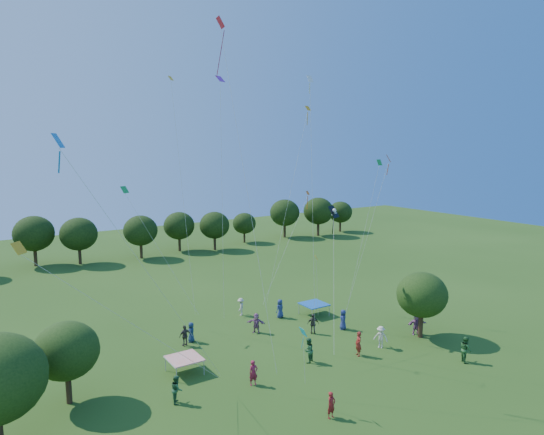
{
  "coord_description": "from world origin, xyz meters",
  "views": [
    {
      "loc": [
        -16.96,
        -11.83,
        15.49
      ],
      "look_at": [
        0.0,
        14.0,
        11.0
      ],
      "focal_mm": 32.0,
      "sensor_mm": 36.0,
      "label": 1
    }
  ],
  "objects_px": {
    "near_tree_east": "(422,295)",
    "red_high_kite": "(229,83)",
    "tent_blue": "(314,304)",
    "near_tree_north": "(66,351)",
    "tent_red_stripe": "(184,359)",
    "pirate_kite": "(334,214)"
  },
  "relations": [
    {
      "from": "near_tree_east",
      "to": "red_high_kite",
      "type": "xyz_separation_m",
      "value": [
        -15.6,
        3.58,
        16.04
      ]
    },
    {
      "from": "near_tree_north",
      "to": "near_tree_east",
      "type": "relative_size",
      "value": 0.94
    },
    {
      "from": "tent_blue",
      "to": "pirate_kite",
      "type": "xyz_separation_m",
      "value": [
        -1.56,
        -4.41,
        9.09
      ]
    },
    {
      "from": "near_tree_east",
      "to": "tent_blue",
      "type": "bearing_deg",
      "value": 114.06
    },
    {
      "from": "tent_red_stripe",
      "to": "near_tree_north",
      "type": "bearing_deg",
      "value": 178.98
    },
    {
      "from": "tent_red_stripe",
      "to": "red_high_kite",
      "type": "height_order",
      "value": "red_high_kite"
    },
    {
      "from": "near_tree_east",
      "to": "red_high_kite",
      "type": "relative_size",
      "value": 0.24
    },
    {
      "from": "tent_blue",
      "to": "red_high_kite",
      "type": "bearing_deg",
      "value": -154.91
    },
    {
      "from": "tent_blue",
      "to": "pirate_kite",
      "type": "relative_size",
      "value": 0.23
    },
    {
      "from": "tent_blue",
      "to": "red_high_kite",
      "type": "height_order",
      "value": "red_high_kite"
    },
    {
      "from": "pirate_kite",
      "to": "near_tree_north",
      "type": "bearing_deg",
      "value": 179.33
    },
    {
      "from": "near_tree_east",
      "to": "tent_red_stripe",
      "type": "xyz_separation_m",
      "value": [
        -18.76,
        4.7,
        -2.57
      ]
    },
    {
      "from": "tent_blue",
      "to": "near_tree_east",
      "type": "bearing_deg",
      "value": -65.94
    },
    {
      "from": "near_tree_north",
      "to": "tent_blue",
      "type": "xyz_separation_m",
      "value": [
        22.23,
        4.17,
        -2.32
      ]
    },
    {
      "from": "near_tree_east",
      "to": "pirate_kite",
      "type": "bearing_deg",
      "value": 140.57
    },
    {
      "from": "near_tree_north",
      "to": "near_tree_east",
      "type": "bearing_deg",
      "value": -10.43
    },
    {
      "from": "tent_red_stripe",
      "to": "red_high_kite",
      "type": "xyz_separation_m",
      "value": [
        3.16,
        -1.12,
        18.61
      ]
    },
    {
      "from": "near_tree_north",
      "to": "tent_blue",
      "type": "relative_size",
      "value": 2.33
    },
    {
      "from": "near_tree_east",
      "to": "red_high_kite",
      "type": "height_order",
      "value": "red_high_kite"
    },
    {
      "from": "tent_red_stripe",
      "to": "red_high_kite",
      "type": "bearing_deg",
      "value": -19.46
    },
    {
      "from": "tent_blue",
      "to": "pirate_kite",
      "type": "distance_m",
      "value": 10.22
    },
    {
      "from": "near_tree_north",
      "to": "tent_red_stripe",
      "type": "distance_m",
      "value": 7.84
    }
  ]
}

